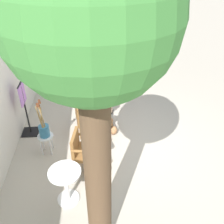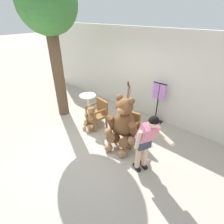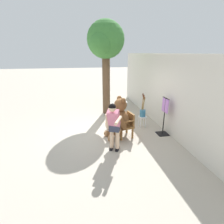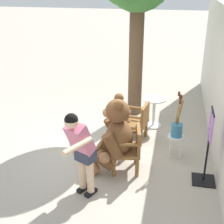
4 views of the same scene
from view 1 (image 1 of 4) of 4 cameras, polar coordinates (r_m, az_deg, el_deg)
The scene contains 11 objects.
ground_plane at distance 5.81m, azimuth 1.26°, elevation -7.83°, with size 60.00×60.00×0.00m, color #B2A899.
wooden_chair_left at distance 5.06m, azimuth -6.40°, elevation -8.66°, with size 0.63×0.60×0.86m.
wooden_chair_right at distance 5.97m, azimuth -6.20°, elevation -1.12°, with size 0.64×0.61×0.86m.
teddy_bear_large at distance 5.84m, azimuth -3.82°, elevation 1.11°, with size 0.89×0.88×1.45m.
teddy_bear_small at distance 5.09m, azimuth -3.13°, elevation -9.32°, with size 0.48×0.47×0.78m.
person_visitor at distance 6.52m, azimuth -0.81°, elevation 6.98°, with size 0.84×0.48×1.54m.
white_stool at distance 5.63m, azimuth -14.87°, elevation -6.08°, with size 0.34×0.34×0.46m.
brush_bucket at distance 5.44m, azimuth -15.33°, elevation -3.72°, with size 0.22×0.22×0.92m.
round_side_table at distance 4.55m, azimuth -10.46°, elevation -15.59°, with size 0.56×0.56×0.72m.
patio_tree at distance 2.39m, azimuth -3.74°, elevation 18.23°, with size 1.72×1.64×4.19m.
clothing_display_stand at distance 6.12m, azimuth -19.20°, elevation 0.88°, with size 0.44×0.40×1.36m.
Camera 1 is at (-4.31, 0.45, 3.86)m, focal length 40.00 mm.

